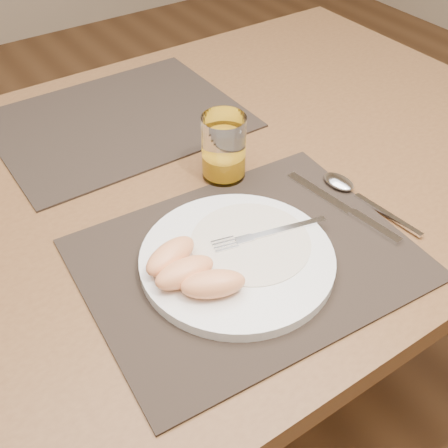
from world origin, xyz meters
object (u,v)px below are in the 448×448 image
placemat_far (118,120)px  table (187,214)px  plate (237,259)px  spoon (346,186)px  knife (351,212)px  fork (260,235)px  placemat_near (248,259)px  juice_glass (224,150)px

placemat_far → table: bearing=-86.3°
plate → spoon: (0.24, 0.04, -0.00)m
knife → spoon: bearing=53.9°
placemat_far → spoon: bearing=-62.7°
placemat_far → fork: (0.01, -0.43, 0.02)m
fork → knife: fork is taller
placemat_near → fork: (0.03, 0.01, 0.02)m
knife → spoon: 0.06m
placemat_near → juice_glass: juice_glass is taller
fork → knife: (0.16, -0.02, -0.02)m
table → spoon: bearing=-43.2°
knife → juice_glass: 0.22m
placemat_near → knife: bearing=-3.3°
table → fork: 0.23m
placemat_near → spoon: (0.22, 0.04, 0.01)m
placemat_near → spoon: size_ratio=2.34×
knife → spoon: size_ratio=1.15×
placemat_far → placemat_near: bearing=-92.1°
plate → juice_glass: juice_glass is taller
juice_glass → table: bearing=144.5°
table → knife: knife is taller
fork → knife: size_ratio=0.79×
plate → knife: size_ratio=1.23×
juice_glass → placemat_far: bearing=104.6°
fork → placemat_near: bearing=-158.0°
table → placemat_near: 0.24m
table → juice_glass: size_ratio=12.89×
plate → table: bearing=77.6°
placemat_near → knife: 0.19m
plate → knife: bearing=-3.0°
placemat_near → fork: 0.04m
placemat_far → juice_glass: juice_glass is taller
juice_glass → fork: bearing=-107.3°
placemat_near → spoon: 0.23m
placemat_near → plate: size_ratio=1.67×
placemat_near → spoon: spoon is taller
placemat_near → placemat_far: same height
plate → placemat_near: bearing=0.6°
juice_glass → plate: bearing=-119.2°
placemat_far → fork: 0.43m
plate → knife: (0.21, -0.01, -0.01)m
placemat_near → placemat_far: (0.02, 0.44, 0.00)m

